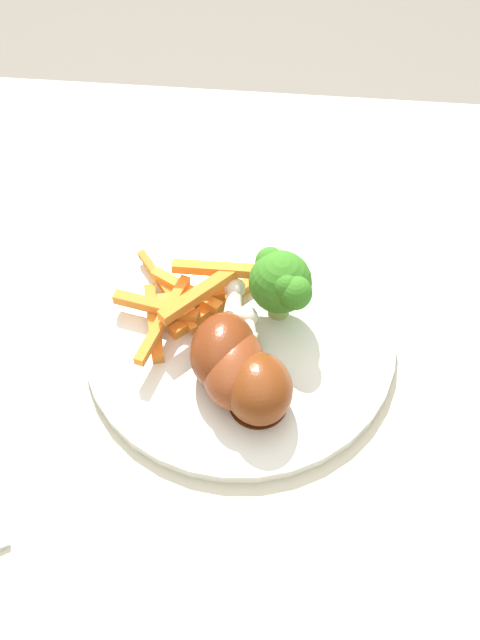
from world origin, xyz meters
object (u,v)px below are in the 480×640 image
object	(u,v)px
broccoli_floret_front	(282,283)
chicken_drumstick_extra	(224,348)
chicken_drumstick_far	(258,384)
dining_table	(192,410)
carrot_fries_pile	(186,300)
chicken_drumstick_near	(234,363)
dinner_plate	(240,337)

from	to	relation	value
broccoli_floret_front	chicken_drumstick_extra	size ratio (longest dim) A/B	0.61
chicken_drumstick_far	dining_table	bearing A→B (deg)	-34.94
carrot_fries_pile	chicken_drumstick_far	bearing A→B (deg)	129.63
chicken_drumstick_near	chicken_drumstick_far	size ratio (longest dim) A/B	1.14
chicken_drumstick_far	chicken_drumstick_near	bearing A→B (deg)	-41.85
dining_table	carrot_fries_pile	size ratio (longest dim) A/B	7.50
broccoli_floret_front	chicken_drumstick_extra	bearing A→B (deg)	52.72
dinner_plate	chicken_drumstick_far	xyz separation A→B (m)	(-0.02, 0.07, 0.03)
dining_table	carrot_fries_pile	bearing A→B (deg)	-84.12
dinner_plate	carrot_fries_pile	xyz separation A→B (m)	(0.05, -0.02, 0.02)
carrot_fries_pile	chicken_drumstick_far	world-z (taller)	chicken_drumstick_far
dining_table	chicken_drumstick_far	xyz separation A→B (m)	(-0.07, 0.05, 0.14)
broccoli_floret_front	dining_table	bearing A→B (deg)	28.13
broccoli_floret_front	chicken_drumstick_extra	xyz separation A→B (m)	(0.05, 0.06, -0.02)
chicken_drumstick_extra	broccoli_floret_front	bearing A→B (deg)	-127.28
dinner_plate	chicken_drumstick_extra	world-z (taller)	chicken_drumstick_extra
dinner_plate	broccoli_floret_front	world-z (taller)	broccoli_floret_front
dinner_plate	chicken_drumstick_near	bearing A→B (deg)	89.15
dining_table	broccoli_floret_front	xyz separation A→B (m)	(-0.08, -0.04, 0.16)
dining_table	chicken_drumstick_extra	size ratio (longest dim) A/B	8.79
broccoli_floret_front	carrot_fries_pile	world-z (taller)	broccoli_floret_front
dining_table	chicken_drumstick_far	bearing A→B (deg)	145.06
dinner_plate	chicken_drumstick_near	size ratio (longest dim) A/B	2.04
dinner_plate	broccoli_floret_front	bearing A→B (deg)	-144.66
dining_table	chicken_drumstick_near	world-z (taller)	chicken_drumstick_near
chicken_drumstick_near	dinner_plate	bearing A→B (deg)	-90.85
dinner_plate	carrot_fries_pile	bearing A→B (deg)	-21.70
broccoli_floret_front	chicken_drumstick_near	bearing A→B (deg)	64.04
dinner_plate	chicken_drumstick_extra	distance (m)	0.05
dinner_plate	chicken_drumstick_near	xyz separation A→B (m)	(0.00, 0.05, 0.03)
chicken_drumstick_far	dinner_plate	bearing A→B (deg)	-72.53
dinner_plate	chicken_drumstick_extra	size ratio (longest dim) A/B	2.40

